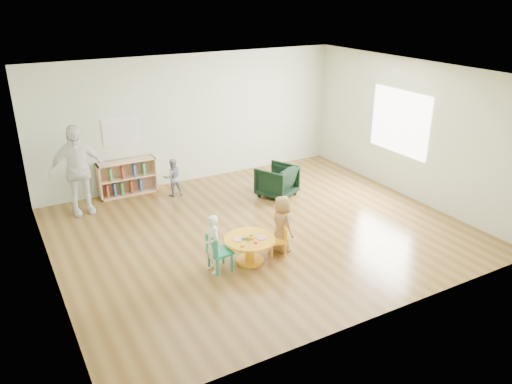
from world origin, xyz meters
TOP-DOWN VIEW (x-y plane):
  - room at (0.01, 0.00)m, footprint 7.10×7.00m
  - activity_table at (-0.69, -0.89)m, footprint 0.82×0.82m
  - kid_chair_left at (-1.26, -0.90)m, footprint 0.36×0.36m
  - kid_chair_right at (-0.16, -0.93)m, footprint 0.35×0.35m
  - bookshelf at (-1.61, 2.86)m, footprint 1.20×0.30m
  - alphabet_poster at (-1.60, 2.98)m, footprint 0.74×0.01m
  - armchair at (1.10, 1.23)m, footprint 0.95×0.96m
  - child_left at (-1.33, -0.87)m, footprint 0.23×0.35m
  - child_right at (-0.06, -0.83)m, footprint 0.34×0.49m
  - toddler at (-0.79, 2.30)m, footprint 0.42×0.34m
  - adult_caretaker at (-2.65, 2.33)m, footprint 1.05×0.48m

SIDE VIEW (x-z plane):
  - kid_chair_right at x=-0.16m, z-range 0.02..0.53m
  - activity_table at x=-0.69m, z-range 0.06..0.51m
  - kid_chair_left at x=-1.26m, z-range 0.02..0.63m
  - armchair at x=1.10m, z-range 0.00..0.66m
  - bookshelf at x=-1.61m, z-range -0.01..0.74m
  - toddler at x=-0.79m, z-range 0.00..0.81m
  - child_left at x=-1.33m, z-range 0.00..0.93m
  - child_right at x=-0.06m, z-range 0.00..0.97m
  - adult_caretaker at x=-2.65m, z-range 0.00..1.76m
  - alphabet_poster at x=-1.60m, z-range 1.08..1.62m
  - room at x=0.01m, z-range 0.49..3.29m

